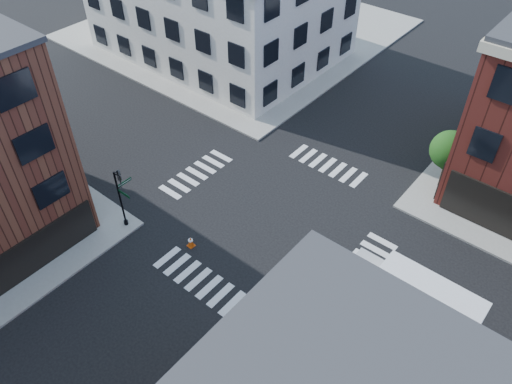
% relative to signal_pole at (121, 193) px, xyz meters
% --- Properties ---
extents(ground, '(120.00, 120.00, 0.00)m').
position_rel_signal_pole_xyz_m(ground, '(6.72, 6.68, -2.86)').
color(ground, black).
rests_on(ground, ground).
extents(sidewalk_nw, '(30.00, 30.00, 0.15)m').
position_rel_signal_pole_xyz_m(sidewalk_nw, '(-14.28, 27.68, -2.78)').
color(sidewalk_nw, gray).
rests_on(sidewalk_nw, ground).
extents(tree_near, '(2.69, 2.69, 4.49)m').
position_rel_signal_pole_xyz_m(tree_near, '(14.28, 16.65, 0.30)').
color(tree_near, black).
rests_on(tree_near, ground).
extents(tree_far, '(2.43, 2.43, 4.07)m').
position_rel_signal_pole_xyz_m(tree_far, '(14.28, 22.65, 0.02)').
color(tree_far, black).
rests_on(tree_far, ground).
extents(signal_pole, '(1.29, 1.24, 4.60)m').
position_rel_signal_pole_xyz_m(signal_pole, '(0.00, 0.00, 0.00)').
color(signal_pole, black).
rests_on(signal_pole, ground).
extents(box_truck, '(7.58, 2.43, 3.41)m').
position_rel_signal_pole_xyz_m(box_truck, '(17.60, 4.87, -1.08)').
color(box_truck, silver).
rests_on(box_truck, ground).
extents(traffic_cone, '(0.46, 0.46, 0.80)m').
position_rel_signal_pole_xyz_m(traffic_cone, '(4.50, 1.31, -2.47)').
color(traffic_cone, '#D14809').
rests_on(traffic_cone, ground).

